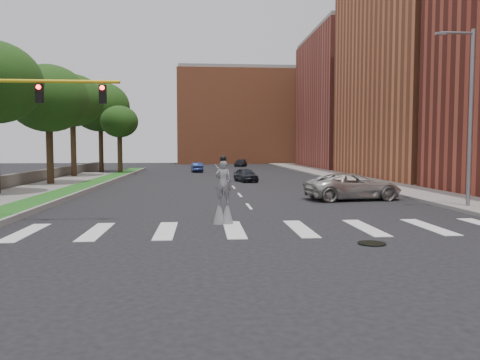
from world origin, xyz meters
TOP-DOWN VIEW (x-y plane):
  - ground_plane at (0.00, 0.00)m, footprint 160.00×160.00m
  - grass_median at (-11.50, 20.00)m, footprint 2.00×60.00m
  - median_curb at (-10.45, 20.00)m, footprint 0.20×60.00m
  - sidewalk_right at (12.50, 25.00)m, footprint 5.00×90.00m
  - stone_wall at (-17.00, 22.00)m, footprint 0.50×56.00m
  - manhole at (3.00, -2.00)m, footprint 0.90×0.90m
  - building_mid at (22.00, 30.00)m, footprint 16.00×22.00m
  - building_far at (22.00, 54.00)m, footprint 16.00×22.00m
  - building_backdrop at (6.00, 78.00)m, footprint 26.00×14.00m
  - streetlight at (10.90, 6.00)m, footprint 2.05×0.20m
  - traffic_signal at (-9.78, 3.00)m, footprint 5.30×0.23m
  - stilt_performer at (-1.63, 2.42)m, footprint 0.84×0.56m
  - suv_crossing at (6.56, 10.70)m, footprint 6.04×3.40m
  - car_near at (1.51, 25.83)m, footprint 2.27×3.91m
  - car_mid at (-3.09, 42.88)m, footprint 1.64×3.80m
  - car_far at (3.84, 59.17)m, footprint 2.64×4.36m
  - tree_3 at (-14.83, 22.65)m, footprint 6.39×6.39m
  - tree_4 at (-15.68, 32.93)m, footprint 6.30×6.30m
  - tree_5 at (-15.06, 43.32)m, footprint 7.29×7.29m
  - tree_6 at (-11.90, 38.34)m, footprint 4.30×4.30m

SIDE VIEW (x-z plane):
  - ground_plane at x=0.00m, z-range 0.00..0.00m
  - manhole at x=3.00m, z-range 0.00..0.04m
  - sidewalk_right at x=12.50m, z-range 0.00..0.18m
  - grass_median at x=-11.50m, z-range 0.00..0.25m
  - median_curb at x=-10.45m, z-range 0.00..0.28m
  - stone_wall at x=-17.00m, z-range 0.00..1.10m
  - car_far at x=3.84m, z-range 0.00..1.18m
  - car_mid at x=-3.09m, z-range 0.00..1.22m
  - car_near at x=1.51m, z-range 0.00..1.25m
  - suv_crossing at x=6.56m, z-range 0.00..1.59m
  - stilt_performer at x=-1.63m, z-range -0.29..2.52m
  - traffic_signal at x=-9.78m, z-range 1.05..7.25m
  - streetlight at x=10.90m, z-range 0.40..9.40m
  - tree_6 at x=-11.90m, z-range 2.05..9.98m
  - tree_3 at x=-14.83m, z-range 2.16..11.96m
  - tree_4 at x=-15.68m, z-range 2.59..13.20m
  - tree_5 at x=-15.06m, z-range 2.52..13.81m
  - building_backdrop at x=6.00m, z-range 0.00..18.00m
  - building_far at x=22.00m, z-range 0.00..20.00m
  - building_mid at x=22.00m, z-range 0.00..24.00m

